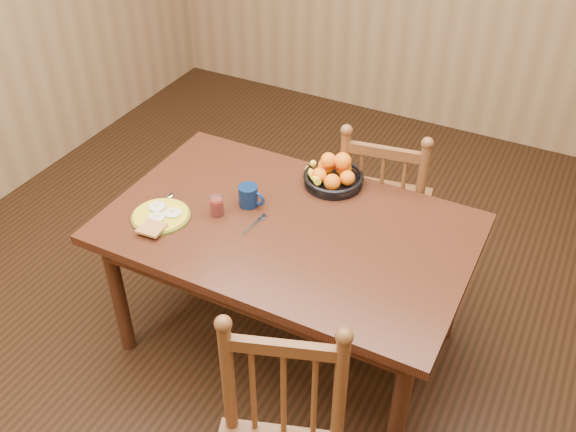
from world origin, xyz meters
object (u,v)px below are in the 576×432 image
at_px(breakfast_plate, 160,216).
at_px(fruit_bowl, 333,175).
at_px(dining_table, 288,240).
at_px(coffee_mug, 249,196).
at_px(chair_far, 383,208).

bearing_deg(breakfast_plate, fruit_bowl, 46.37).
bearing_deg(dining_table, coffee_mug, 167.24).
distance_m(dining_table, chair_far, 0.71).
bearing_deg(breakfast_plate, chair_far, 48.99).
distance_m(chair_far, coffee_mug, 0.81).
relative_size(dining_table, fruit_bowl, 5.52).
distance_m(dining_table, coffee_mug, 0.27).
relative_size(chair_far, breakfast_plate, 3.46).
height_order(chair_far, breakfast_plate, chair_far).
height_order(chair_far, fruit_bowl, chair_far).
relative_size(coffee_mug, fruit_bowl, 0.46).
xyz_separation_m(breakfast_plate, fruit_bowl, (0.57, 0.60, 0.04)).
distance_m(breakfast_plate, coffee_mug, 0.41).
xyz_separation_m(chair_far, breakfast_plate, (-0.75, -0.86, 0.27)).
bearing_deg(chair_far, fruit_bowl, 46.31).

